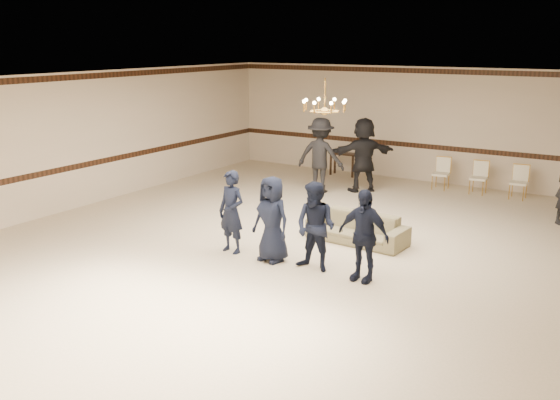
# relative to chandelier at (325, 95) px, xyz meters

# --- Properties ---
(room) EXTENTS (12.01, 14.01, 3.21)m
(room) POSITION_rel_chandelier_xyz_m (0.00, -1.00, -1.28)
(room) COLOR beige
(room) RESTS_ON ground
(chair_rail) EXTENTS (12.00, 0.02, 0.14)m
(chair_rail) POSITION_rel_chandelier_xyz_m (0.00, 5.99, -1.88)
(chair_rail) COLOR #371D10
(chair_rail) RESTS_ON wall_back
(crown_molding) EXTENTS (12.00, 0.02, 0.14)m
(crown_molding) POSITION_rel_chandelier_xyz_m (0.00, 5.99, 0.21)
(crown_molding) COLOR #371D10
(crown_molding) RESTS_ON wall_back
(chandelier) EXTENTS (0.94, 0.94, 0.89)m
(chandelier) POSITION_rel_chandelier_xyz_m (0.00, 0.00, 0.00)
(chandelier) COLOR #BE8E3D
(chandelier) RESTS_ON ceiling
(boy_a) EXTENTS (0.61, 0.44, 1.57)m
(boy_a) POSITION_rel_chandelier_xyz_m (-0.95, -1.86, -2.09)
(boy_a) COLOR black
(boy_a) RESTS_ON floor
(boy_b) EXTENTS (0.84, 0.61, 1.57)m
(boy_b) POSITION_rel_chandelier_xyz_m (-0.05, -1.86, -2.09)
(boy_b) COLOR black
(boy_b) RESTS_ON floor
(boy_c) EXTENTS (0.80, 0.64, 1.57)m
(boy_c) POSITION_rel_chandelier_xyz_m (0.85, -1.86, -2.09)
(boy_c) COLOR black
(boy_c) RESTS_ON floor
(boy_d) EXTENTS (0.95, 0.45, 1.57)m
(boy_d) POSITION_rel_chandelier_xyz_m (1.75, -1.86, -2.09)
(boy_d) COLOR black
(boy_d) RESTS_ON floor
(settee) EXTENTS (2.03, 0.91, 0.58)m
(settee) POSITION_rel_chandelier_xyz_m (0.82, -0.07, -2.58)
(settee) COLOR #817B56
(settee) RESTS_ON floor
(adult_left) EXTENTS (1.35, 0.87, 1.96)m
(adult_left) POSITION_rel_chandelier_xyz_m (-1.81, 3.24, -1.89)
(adult_left) COLOR black
(adult_left) RESTS_ON floor
(adult_mid) EXTENTS (1.69, 1.71, 1.96)m
(adult_mid) POSITION_rel_chandelier_xyz_m (-0.91, 3.94, -1.89)
(adult_mid) COLOR black
(adult_mid) RESTS_ON floor
(banquet_chair_left) EXTENTS (0.45, 0.45, 0.85)m
(banquet_chair_left) POSITION_rel_chandelier_xyz_m (0.78, 5.25, -2.45)
(banquet_chair_left) COLOR #F3EDCC
(banquet_chair_left) RESTS_ON floor
(banquet_chair_mid) EXTENTS (0.45, 0.45, 0.85)m
(banquet_chair_mid) POSITION_rel_chandelier_xyz_m (1.78, 5.25, -2.45)
(banquet_chair_mid) COLOR #F3EDCC
(banquet_chair_mid) RESTS_ON floor
(banquet_chair_right) EXTENTS (0.45, 0.45, 0.85)m
(banquet_chair_right) POSITION_rel_chandelier_xyz_m (2.78, 5.25, -2.45)
(banquet_chair_right) COLOR #F3EDCC
(banquet_chair_right) RESTS_ON floor
(console_table) EXTENTS (0.81, 0.35, 0.68)m
(console_table) POSITION_rel_chandelier_xyz_m (-2.22, 5.45, -2.54)
(console_table) COLOR black
(console_table) RESTS_ON floor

